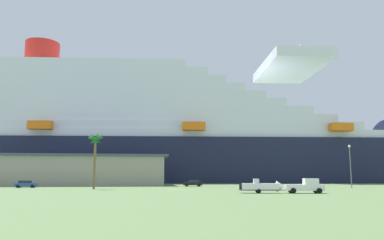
# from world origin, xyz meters

# --- Properties ---
(ground_plane) EXTENTS (600.00, 600.00, 0.00)m
(ground_plane) POSITION_xyz_m (0.00, 30.00, 0.00)
(ground_plane) COLOR #567042
(cruise_ship) EXTENTS (271.21, 45.52, 65.47)m
(cruise_ship) POSITION_xyz_m (-23.88, 74.60, 17.94)
(cruise_ship) COLOR #191E38
(cruise_ship) RESTS_ON ground_plane
(terminal_building) EXTENTS (59.69, 31.17, 8.16)m
(terminal_building) POSITION_xyz_m (-32.29, 31.89, 4.10)
(terminal_building) COLOR gray
(terminal_building) RESTS_ON ground_plane
(pickup_truck) EXTENTS (5.75, 2.65, 2.20)m
(pickup_truck) POSITION_xyz_m (19.47, -18.84, 1.04)
(pickup_truck) COLOR white
(pickup_truck) RESTS_ON ground_plane
(small_boat_on_trailer) EXTENTS (7.55, 2.27, 2.15)m
(small_boat_on_trailer) POSITION_xyz_m (13.32, -18.32, 0.96)
(small_boat_on_trailer) COLOR #595960
(small_boat_on_trailer) RESTS_ON ground_plane
(palm_tree) EXTENTS (3.13, 2.83, 10.74)m
(palm_tree) POSITION_xyz_m (-16.31, 0.06, 8.74)
(palm_tree) COLOR brown
(palm_tree) RESTS_ON ground_plane
(street_lamp) EXTENTS (0.56, 0.56, 9.23)m
(street_lamp) POSITION_xyz_m (37.19, 5.22, 5.89)
(street_lamp) COLOR slate
(street_lamp) RESTS_ON ground_plane
(parked_car_black_coupe) EXTENTS (4.73, 2.34, 1.58)m
(parked_car_black_coupe) POSITION_xyz_m (3.74, 19.45, 0.83)
(parked_car_black_coupe) COLOR black
(parked_car_black_coupe) RESTS_ON ground_plane
(parked_car_blue_suv) EXTENTS (4.78, 2.77, 1.58)m
(parked_car_blue_suv) POSITION_xyz_m (-33.59, 10.09, 0.83)
(parked_car_blue_suv) COLOR #264C99
(parked_car_blue_suv) RESTS_ON ground_plane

